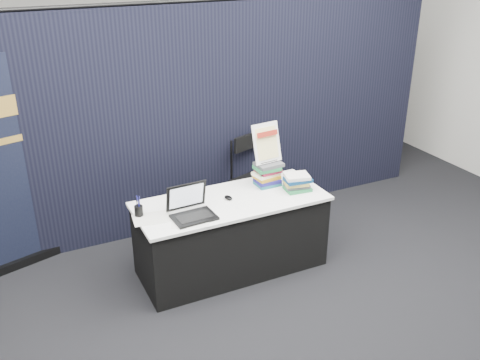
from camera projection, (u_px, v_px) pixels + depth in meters
name	position (u px, v px, depth m)	size (l,w,h in m)	color
floor	(257.00, 298.00, 4.84)	(8.00, 8.00, 0.00)	black
wall_back	(125.00, 35.00, 7.39)	(8.00, 0.02, 3.50)	beige
drape_partition	(189.00, 122.00, 5.65)	(6.00, 0.08, 2.40)	black
display_table	(231.00, 235.00, 5.13)	(1.80, 0.75, 0.75)	black
laptop	(192.00, 209.00, 4.66)	(0.38, 0.31, 0.28)	black
mouse	(228.00, 198.00, 4.99)	(0.06, 0.10, 0.03)	black
brochure_left	(152.00, 218.00, 4.65)	(0.33, 0.23, 0.00)	silver
brochure_mid	(172.00, 217.00, 4.68)	(0.25, 0.18, 0.00)	white
brochure_right	(190.00, 221.00, 4.60)	(0.32, 0.23, 0.00)	silver
pen_cup	(139.00, 211.00, 4.67)	(0.08, 0.08, 0.10)	black
book_stack_tall	(268.00, 174.00, 5.24)	(0.26, 0.21, 0.23)	#1A5A66
book_stack_short	(297.00, 183.00, 5.13)	(0.26, 0.22, 0.16)	#1F7640
info_sign	(267.00, 143.00, 5.14)	(0.30, 0.16, 0.40)	black
stacking_chair	(256.00, 177.00, 5.92)	(0.57, 0.58, 1.01)	black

